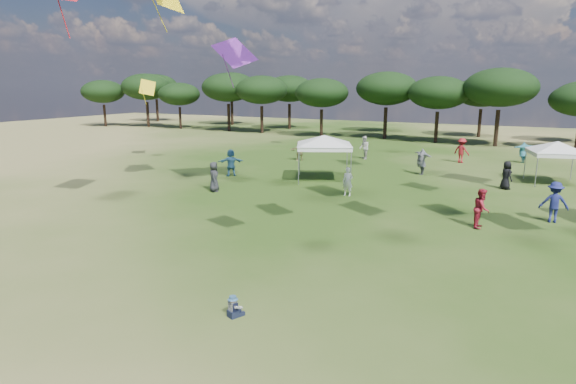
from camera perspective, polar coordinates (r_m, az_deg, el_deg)
name	(u,v)px	position (r m, az deg, el deg)	size (l,w,h in m)	color
ground	(168,361)	(11.66, -14.00, -18.84)	(140.00, 140.00, 0.00)	#2F4B16
tree_line	(493,90)	(54.91, 23.17, 11.07)	(108.78, 17.63, 7.77)	black
tent_left	(324,137)	(30.61, 4.33, 6.51)	(6.16, 6.16, 3.17)	gray
tent_right	(558,143)	(33.63, 29.34, 5.06)	(5.77, 5.77, 2.92)	gray
toddler	(234,307)	(13.12, -6.44, -13.44)	(0.45, 0.48, 0.59)	black
festival_crowd	(428,165)	(32.61, 16.30, 3.10)	(28.21, 21.36, 1.93)	silver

